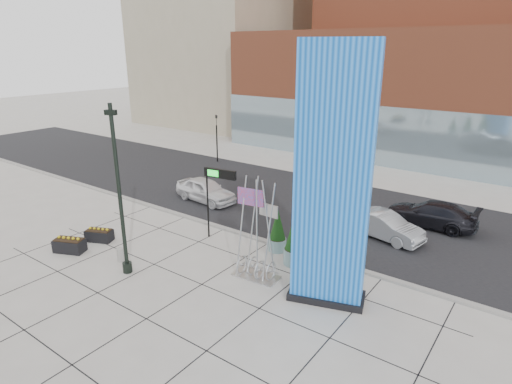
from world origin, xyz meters
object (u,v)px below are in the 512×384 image
Objects in this scene: public_art_sculpture at (256,252)px; car_white_west at (206,190)px; lamp_post at (121,208)px; concrete_bollard at (121,255)px; car_silver_mid at (384,226)px; overhead_street_sign at (216,180)px; blue_pylon at (333,185)px.

public_art_sculpture reaches higher than car_white_west.
lamp_post is 1.70× the size of car_white_west.
car_silver_mid is at bearing 47.29° from concrete_bollard.
car_white_west is at bearing 130.78° from overhead_street_sign.
car_silver_mid is at bearing 29.95° from overhead_street_sign.
blue_pylon is 8.07m from car_silver_mid.
car_white_west is 11.47m from car_silver_mid.
car_silver_mid is at bearing -78.46° from car_white_west.
public_art_sculpture is 10.27m from car_white_west.
lamp_post reaches higher than overhead_street_sign.
overhead_street_sign reaches higher than concrete_bollard.
concrete_bollard is 5.78m from overhead_street_sign.
public_art_sculpture is (-3.26, -0.25, -3.56)m from blue_pylon.
blue_pylon is at bearing -110.90° from car_white_west.
overhead_street_sign is 0.92× the size of car_silver_mid.
blue_pylon is at bearing -166.18° from car_silver_mid.
concrete_bollard is 13.31m from car_silver_mid.
overhead_street_sign is at bearing 148.99° from public_art_sculpture.
blue_pylon is 15.32× the size of concrete_bollard.
blue_pylon is 7.46m from overhead_street_sign.
car_white_west is (-11.64, 5.67, -4.01)m from blue_pylon.
concrete_bollard is (-9.27, -2.81, -4.44)m from blue_pylon.
public_art_sculpture is at bearing 166.83° from blue_pylon.
car_white_west is at bearing 108.26° from car_silver_mid.
concrete_bollard is 0.15× the size of car_silver_mid.
overhead_street_sign is at bearing 78.08° from lamp_post.
concrete_bollard is at bearing -159.30° from car_white_west.
lamp_post reaches higher than car_silver_mid.
overhead_street_sign is (-7.12, 1.67, -1.48)m from blue_pylon.
overhead_street_sign is (-3.86, 1.92, 2.08)m from public_art_sculpture.
lamp_post reaches higher than public_art_sculpture.
car_white_west is at bearing 111.17° from lamp_post.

